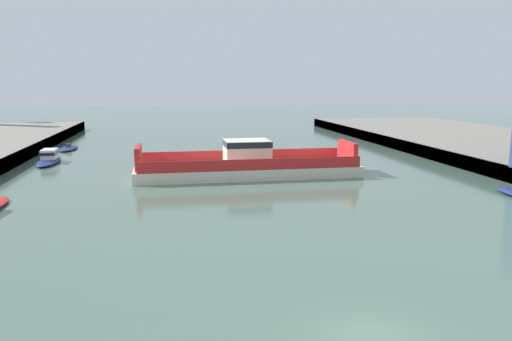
% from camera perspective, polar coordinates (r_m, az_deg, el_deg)
% --- Properties ---
extents(chain_ferry, '(22.83, 7.01, 3.67)m').
position_cam_1_polar(chain_ferry, '(50.57, -1.05, 0.67)').
color(chain_ferry, beige).
rests_on(chain_ferry, ground).
extents(moored_boat_near_left, '(2.45, 7.97, 1.61)m').
position_cam_1_polar(moored_boat_near_left, '(63.61, -22.90, 1.37)').
color(moored_boat_near_left, navy).
rests_on(moored_boat_near_left, ground).
extents(moored_boat_far_left, '(2.31, 6.88, 0.88)m').
position_cam_1_polar(moored_boat_far_left, '(75.50, -20.96, 2.45)').
color(moored_boat_far_left, navy).
rests_on(moored_boat_far_left, ground).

